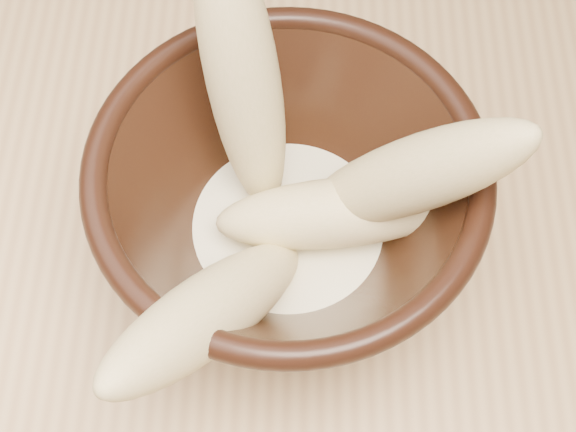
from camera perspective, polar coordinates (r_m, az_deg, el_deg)
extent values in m
cube|color=tan|center=(0.59, -15.98, -2.70)|extent=(1.20, 0.80, 0.04)
cylinder|color=black|center=(0.53, 0.00, -2.70)|extent=(0.10, 0.10, 0.01)
cylinder|color=black|center=(0.51, 0.00, -1.61)|extent=(0.10, 0.10, 0.01)
torus|color=black|center=(0.44, 0.00, 3.37)|extent=(0.23, 0.23, 0.02)
cylinder|color=#F2EBC3|center=(0.50, 0.00, -1.05)|extent=(0.13, 0.13, 0.02)
ellipsoid|color=#CBBD78|center=(0.45, -3.22, 9.71)|extent=(0.08, 0.11, 0.19)
ellipsoid|color=#CBBD78|center=(0.44, 8.51, 2.77)|extent=(0.15, 0.08, 0.16)
ellipsoid|color=#CBBD78|center=(0.47, 3.54, 0.22)|extent=(0.15, 0.05, 0.05)
ellipsoid|color=#CBBD78|center=(0.42, -5.46, -6.73)|extent=(0.13, 0.16, 0.14)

